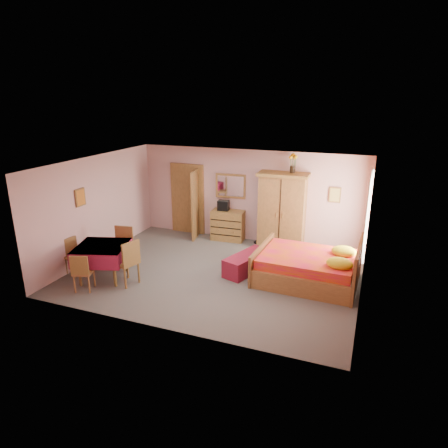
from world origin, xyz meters
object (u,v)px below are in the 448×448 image
at_px(wall_mirror, 231,186).
at_px(wardrobe, 282,211).
at_px(bench, 247,263).
at_px(sunflower_vase, 293,163).
at_px(chair_south, 84,271).
at_px(chest_of_drawers, 228,225).
at_px(floor_lamp, 259,209).
at_px(chair_east, 126,262).
at_px(stereo, 223,205).
at_px(chair_west, 75,257).
at_px(chair_north, 121,249).
at_px(dining_table, 103,262).
at_px(bed, 308,260).

distance_m(wall_mirror, wardrobe, 1.67).
relative_size(wall_mirror, bench, 0.67).
distance_m(wall_mirror, bench, 2.75).
bearing_deg(sunflower_vase, chair_south, -131.34).
bearing_deg(chest_of_drawers, wall_mirror, 86.47).
distance_m(floor_lamp, bench, 2.11).
bearing_deg(bench, chair_east, -146.00).
height_order(wall_mirror, sunflower_vase, sunflower_vase).
bearing_deg(stereo, wall_mirror, 56.98).
distance_m(bench, chair_west, 4.04).
distance_m(chair_north, chair_west, 1.07).
bearing_deg(floor_lamp, chair_south, -123.36).
distance_m(dining_table, chair_west, 0.77).
relative_size(chair_south, chair_north, 0.85).
xyz_separation_m(wardrobe, dining_table, (-3.34, -3.35, -0.64)).
bearing_deg(stereo, chair_south, -112.39).
xyz_separation_m(stereo, chair_south, (-1.66, -4.02, -0.59)).
bearing_deg(bed, dining_table, -158.85).
xyz_separation_m(wall_mirror, dining_table, (-1.76, -3.61, -1.15)).
height_order(wardrobe, chair_west, wardrobe).
height_order(sunflower_vase, chair_east, sunflower_vase).
xyz_separation_m(chest_of_drawers, floor_lamp, (0.90, 0.06, 0.56)).
height_order(wall_mirror, chair_south, wall_mirror).
relative_size(floor_lamp, wardrobe, 0.95).
xyz_separation_m(bed, chair_south, (-4.40, -2.16, -0.09)).
height_order(chest_of_drawers, sunflower_vase, sunflower_vase).
distance_m(stereo, dining_table, 3.82).
distance_m(wall_mirror, chair_south, 4.74).
relative_size(chest_of_drawers, bench, 0.71).
xyz_separation_m(bed, chair_west, (-5.14, -1.56, -0.09)).
xyz_separation_m(stereo, wardrobe, (1.71, -0.06, 0.02)).
relative_size(bench, dining_table, 1.20).
distance_m(chest_of_drawers, sunflower_vase, 2.60).
xyz_separation_m(wall_mirror, wardrobe, (1.57, -0.27, -0.51)).
bearing_deg(stereo, bench, -54.75).
height_order(wall_mirror, floor_lamp, floor_lamp).
xyz_separation_m(chest_of_drawers, chair_south, (-1.80, -4.03, -0.01)).
bearing_deg(wardrobe, floor_lamp, 168.04).
xyz_separation_m(wall_mirror, stereo, (-0.14, -0.21, -0.53)).
distance_m(sunflower_vase, dining_table, 5.30).
relative_size(wardrobe, bench, 1.59).
relative_size(wardrobe, chair_north, 2.08).
distance_m(bed, bench, 1.45).
bearing_deg(wardrobe, bed, -61.89).
bearing_deg(chair_east, bench, -39.82).
bearing_deg(chair_north, floor_lamp, -143.10).
bearing_deg(wall_mirror, chair_north, -124.00).
bearing_deg(chair_east, chair_north, 56.70).
distance_m(wall_mirror, dining_table, 4.18).
bearing_deg(chair_west, wardrobe, 144.29).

